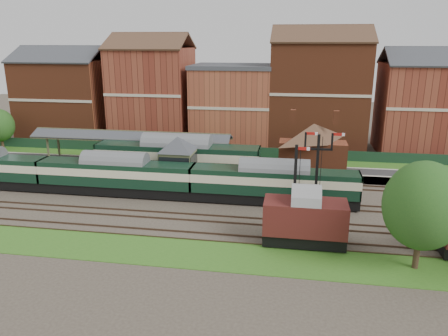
% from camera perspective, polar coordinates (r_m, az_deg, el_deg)
% --- Properties ---
extents(ground, '(160.00, 160.00, 0.00)m').
position_cam_1_polar(ground, '(46.55, -3.37, -4.10)').
color(ground, '#473D33').
rests_on(ground, ground).
extents(grass_back, '(90.00, 4.50, 0.06)m').
position_cam_1_polar(grass_back, '(61.48, -0.11, 1.12)').
color(grass_back, '#2D6619').
rests_on(grass_back, ground).
extents(grass_front, '(90.00, 5.00, 0.06)m').
position_cam_1_polar(grass_front, '(35.93, -7.64, -10.70)').
color(grass_front, '#2D6619').
rests_on(grass_front, ground).
extents(fence, '(90.00, 0.12, 1.50)m').
position_cam_1_polar(fence, '(63.21, 0.19, 2.23)').
color(fence, '#193823').
rests_on(fence, ground).
extents(platform, '(55.00, 3.40, 1.00)m').
position_cam_1_polar(platform, '(56.54, -6.16, 0.13)').
color(platform, '#2D2D2D').
rests_on(platform, ground).
extents(signal_box, '(5.40, 5.40, 6.00)m').
position_cam_1_polar(signal_box, '(49.26, -6.01, 0.92)').
color(signal_box, '#586548').
rests_on(signal_box, ground).
extents(brick_hut, '(3.20, 2.64, 2.94)m').
position_cam_1_polar(brick_hut, '(48.40, 3.24, -1.77)').
color(brick_hut, maroon).
rests_on(brick_hut, ground).
extents(station_building, '(8.10, 8.10, 5.90)m').
position_cam_1_polar(station_building, '(53.71, 11.51, 2.83)').
color(station_building, brown).
rests_on(station_building, platform).
extents(canopy, '(26.00, 3.89, 4.08)m').
position_cam_1_polar(canopy, '(57.42, -12.08, 4.32)').
color(canopy, '#4F5032').
rests_on(canopy, platform).
extents(semaphore_bracket, '(3.60, 0.25, 8.18)m').
position_cam_1_polar(semaphore_bracket, '(41.70, 12.09, -0.20)').
color(semaphore_bracket, black).
rests_on(semaphore_bracket, ground).
extents(semaphore_siding, '(1.23, 0.25, 8.00)m').
position_cam_1_polar(semaphore_siding, '(37.50, 9.24, -2.71)').
color(semaphore_siding, black).
rests_on(semaphore_siding, ground).
extents(town_backdrop, '(69.00, 10.00, 16.00)m').
position_cam_1_polar(town_backdrop, '(68.83, 1.00, 8.71)').
color(town_backdrop, brown).
rests_on(town_backdrop, ground).
extents(dmu_train, '(51.05, 2.69, 3.92)m').
position_cam_1_polar(dmu_train, '(48.55, -13.93, -0.82)').
color(dmu_train, black).
rests_on(dmu_train, ground).
extents(platform_railcar, '(19.80, 3.12, 4.56)m').
position_cam_1_polar(platform_railcar, '(52.68, -6.11, 1.34)').
color(platform_railcar, black).
rests_on(platform_railcar, ground).
extents(goods_van_a, '(6.68, 2.89, 4.05)m').
position_cam_1_polar(goods_van_a, '(36.32, 10.51, -6.60)').
color(goods_van_a, black).
rests_on(goods_van_a, ground).
extents(tree_far, '(5.65, 5.65, 8.24)m').
position_cam_1_polar(tree_far, '(34.20, 24.59, -4.51)').
color(tree_far, '#382619').
rests_on(tree_far, ground).
extents(tree_back, '(4.28, 4.28, 6.25)m').
position_cam_1_polar(tree_back, '(74.58, -27.24, 4.98)').
color(tree_back, '#382619').
rests_on(tree_back, ground).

